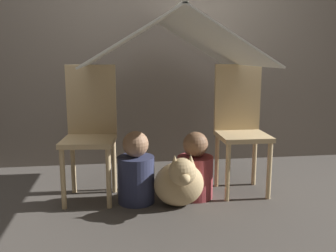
{
  "coord_description": "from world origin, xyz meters",
  "views": [
    {
      "loc": [
        -0.38,
        -2.55,
        1.08
      ],
      "look_at": [
        0.0,
        0.17,
        0.55
      ],
      "focal_mm": 40.0,
      "sensor_mm": 36.0,
      "label": 1
    }
  ],
  "objects_px": {
    "chair_right": "(240,123)",
    "dog": "(180,181)",
    "chair_left": "(90,127)",
    "person_second": "(195,170)",
    "person_front": "(136,172)"
  },
  "relations": [
    {
      "from": "chair_left",
      "to": "person_second",
      "type": "relative_size",
      "value": 1.96
    },
    {
      "from": "chair_right",
      "to": "dog",
      "type": "relative_size",
      "value": 2.41
    },
    {
      "from": "person_second",
      "to": "dog",
      "type": "height_order",
      "value": "person_second"
    },
    {
      "from": "person_front",
      "to": "person_second",
      "type": "xyz_separation_m",
      "value": [
        0.45,
        0.04,
        -0.01
      ]
    },
    {
      "from": "person_front",
      "to": "chair_right",
      "type": "bearing_deg",
      "value": 11.0
    },
    {
      "from": "chair_right",
      "to": "dog",
      "type": "height_order",
      "value": "chair_right"
    },
    {
      "from": "chair_left",
      "to": "person_second",
      "type": "distance_m",
      "value": 0.85
    },
    {
      "from": "person_front",
      "to": "dog",
      "type": "distance_m",
      "value": 0.33
    },
    {
      "from": "person_second",
      "to": "dog",
      "type": "bearing_deg",
      "value": -130.28
    },
    {
      "from": "chair_left",
      "to": "chair_right",
      "type": "xyz_separation_m",
      "value": [
        1.17,
        0.0,
        0.0
      ]
    },
    {
      "from": "chair_left",
      "to": "person_front",
      "type": "relative_size",
      "value": 1.87
    },
    {
      "from": "chair_right",
      "to": "chair_left",
      "type": "bearing_deg",
      "value": -179.24
    },
    {
      "from": "chair_right",
      "to": "dog",
      "type": "xyz_separation_m",
      "value": [
        -0.54,
        -0.3,
        -0.35
      ]
    },
    {
      "from": "person_front",
      "to": "person_second",
      "type": "bearing_deg",
      "value": 4.58
    },
    {
      "from": "person_front",
      "to": "person_second",
      "type": "distance_m",
      "value": 0.45
    }
  ]
}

